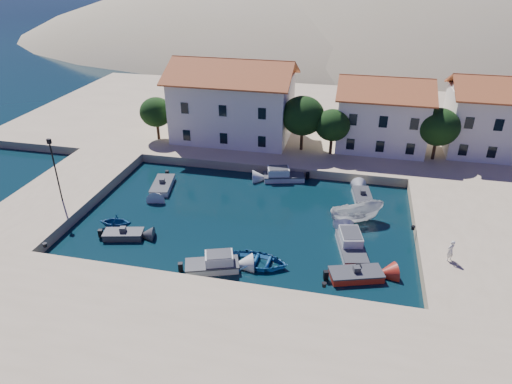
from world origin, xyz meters
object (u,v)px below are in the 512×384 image
at_px(cabin_cruiser_east, 351,247).
at_px(boat_east, 355,222).
at_px(building_left, 233,98).
at_px(building_right, 490,114).
at_px(cabin_cruiser_south, 212,264).
at_px(pedestrian, 451,250).
at_px(lamppost, 54,164).
at_px(rowboat_south, 259,265).
at_px(building_mid, 382,112).

xyz_separation_m(cabin_cruiser_east, boat_east, (0.21, 4.82, -0.48)).
bearing_deg(building_left, building_right, 3.81).
xyz_separation_m(cabin_cruiser_south, pedestrian, (17.79, 3.89, 1.41)).
height_order(building_left, lamppost, building_left).
bearing_deg(building_left, boat_east, -45.42).
bearing_deg(building_left, cabin_cruiser_east, -53.16).
distance_m(cabin_cruiser_east, boat_east, 4.84).
bearing_deg(rowboat_south, cabin_cruiser_east, -61.04).
xyz_separation_m(rowboat_south, pedestrian, (14.38, 2.52, 1.88)).
bearing_deg(rowboat_south, building_left, 22.30).
height_order(building_left, rowboat_south, building_left).
distance_m(building_mid, boat_east, 18.05).
bearing_deg(pedestrian, boat_east, -81.41).
relative_size(boat_east, pedestrian, 2.91).
relative_size(lamppost, cabin_cruiser_south, 1.39).
bearing_deg(lamppost, cabin_cruiser_east, -2.05).
bearing_deg(building_right, cabin_cruiser_south, -131.68).
bearing_deg(lamppost, building_right, 27.93).
bearing_deg(cabin_cruiser_east, building_right, -44.72).
distance_m(building_right, cabin_cruiser_east, 27.51).
bearing_deg(building_mid, building_left, -176.82).
bearing_deg(cabin_cruiser_south, building_left, 82.14).
relative_size(building_mid, building_right, 1.11).
distance_m(building_right, boat_east, 23.62).
xyz_separation_m(building_left, lamppost, (-11.50, -20.00, -1.18)).
xyz_separation_m(lamppost, boat_east, (27.42, 3.84, -4.75)).
distance_m(building_mid, cabin_cruiser_east, 22.59).
distance_m(lamppost, cabin_cruiser_east, 27.57).
bearing_deg(cabin_cruiser_south, building_right, 28.99).
bearing_deg(rowboat_south, boat_east, -38.47).
height_order(rowboat_south, pedestrian, pedestrian).
height_order(building_left, cabin_cruiser_south, building_left).
height_order(building_mid, lamppost, building_mid).
height_order(cabin_cruiser_south, boat_east, cabin_cruiser_south).
bearing_deg(pedestrian, building_right, -148.60).
distance_m(building_left, cabin_cruiser_south, 26.90).
relative_size(building_right, rowboat_south, 2.00).
xyz_separation_m(lamppost, cabin_cruiser_east, (27.21, -0.97, -4.28)).
height_order(cabin_cruiser_east, boat_east, cabin_cruiser_east).
height_order(building_left, pedestrian, building_left).
bearing_deg(cabin_cruiser_south, pedestrian, -7.00).
bearing_deg(lamppost, cabin_cruiser_south, -19.15).
relative_size(cabin_cruiser_east, pedestrian, 2.92).
height_order(building_right, rowboat_south, building_right).
height_order(cabin_cruiser_south, pedestrian, pedestrian).
distance_m(lamppost, rowboat_south, 21.17).
distance_m(lamppost, boat_east, 28.10).
bearing_deg(building_right, pedestrian, -106.24).
bearing_deg(pedestrian, building_left, -85.94).
height_order(building_mid, rowboat_south, building_mid).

